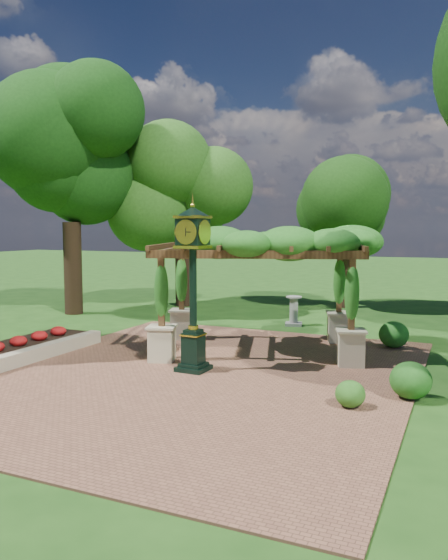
% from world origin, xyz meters
% --- Properties ---
extents(ground, '(120.00, 120.00, 0.00)m').
position_xyz_m(ground, '(0.00, 0.00, 0.00)').
color(ground, '#1E4714').
rests_on(ground, ground).
extents(brick_plaza, '(10.00, 12.00, 0.04)m').
position_xyz_m(brick_plaza, '(0.00, 1.00, 0.02)').
color(brick_plaza, brown).
rests_on(brick_plaza, ground).
extents(border_wall, '(0.35, 5.00, 0.40)m').
position_xyz_m(border_wall, '(-4.60, 0.50, 0.20)').
color(border_wall, '#C6B793').
rests_on(border_wall, ground).
extents(flower_bed, '(1.50, 5.00, 0.36)m').
position_xyz_m(flower_bed, '(-5.50, 0.50, 0.18)').
color(flower_bed, red).
rests_on(flower_bed, ground).
extents(pedestal_clock, '(0.85, 0.85, 4.13)m').
position_xyz_m(pedestal_clock, '(-0.25, 1.19, 2.48)').
color(pedestal_clock, black).
rests_on(pedestal_clock, brick_plaza).
extents(pergola, '(6.57, 5.19, 3.61)m').
position_xyz_m(pergola, '(0.41, 3.93, 2.97)').
color(pergola, beige).
rests_on(pergola, brick_plaza).
extents(sundial, '(0.73, 0.73, 1.09)m').
position_xyz_m(sundial, '(0.12, 8.51, 0.48)').
color(sundial, gray).
rests_on(sundial, ground).
extents(shrub_front, '(0.70, 0.70, 0.54)m').
position_xyz_m(shrub_front, '(3.88, -0.04, 0.31)').
color(shrub_front, '#2A601B').
rests_on(shrub_front, brick_plaza).
extents(shrub_mid, '(0.96, 0.96, 0.77)m').
position_xyz_m(shrub_mid, '(4.91, 1.03, 0.43)').
color(shrub_mid, '#205718').
rests_on(shrub_mid, brick_plaza).
extents(shrub_back, '(0.95, 0.95, 0.78)m').
position_xyz_m(shrub_back, '(3.97, 5.95, 0.43)').
color(shrub_back, '#205D1B').
rests_on(shrub_back, brick_plaza).
extents(tree_west_near, '(4.95, 4.95, 9.87)m').
position_xyz_m(tree_west_near, '(-9.13, 7.45, 6.78)').
color(tree_west_near, black).
rests_on(tree_west_near, ground).
extents(tree_west_far, '(4.45, 4.45, 8.09)m').
position_xyz_m(tree_west_far, '(-6.07, 11.45, 5.55)').
color(tree_west_far, black).
rests_on(tree_west_far, ground).
extents(tree_north, '(3.46, 3.46, 6.57)m').
position_xyz_m(tree_north, '(0.92, 14.02, 4.49)').
color(tree_north, '#382416').
rests_on(tree_north, ground).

